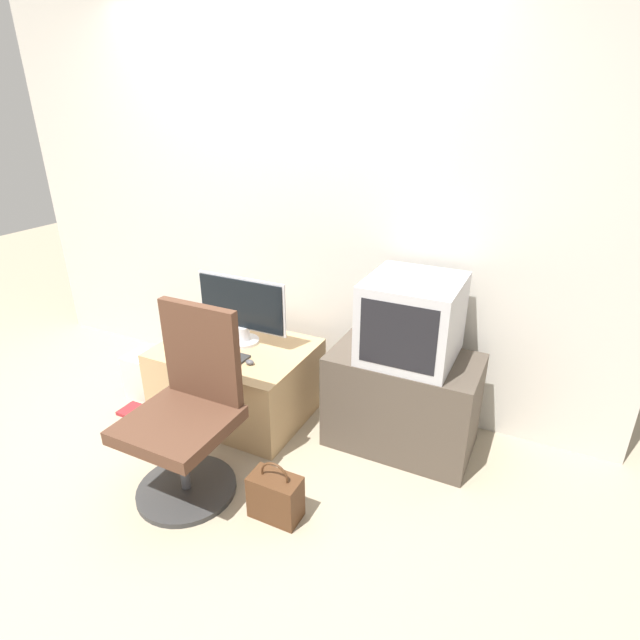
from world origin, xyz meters
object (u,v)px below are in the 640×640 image
office_chair (187,417)px  book (135,411)px  crt_tv (412,319)px  keyboard (225,355)px  mouse (250,362)px  main_monitor (242,309)px  cardboard_box_lower (146,376)px  handbag (275,496)px

office_chair → book: (-0.79, 0.35, -0.41)m
crt_tv → book: crt_tv is taller
keyboard → mouse: (0.19, -0.02, 0.01)m
mouse → crt_tv: (0.87, 0.31, 0.33)m
main_monitor → cardboard_box_lower: bearing=-162.6°
keyboard → handbag: (0.68, -0.56, -0.35)m
office_chair → book: 0.96m
mouse → keyboard: bearing=174.6°
cardboard_box_lower → book: cardboard_box_lower is taller
mouse → office_chair: (-0.02, -0.54, -0.06)m
keyboard → cardboard_box_lower: bearing=179.9°
office_chair → handbag: size_ratio=3.03×
handbag → book: size_ratio=1.77×
main_monitor → handbag: main_monitor is taller
main_monitor → keyboard: size_ratio=2.14×
keyboard → handbag: size_ratio=0.90×
office_chair → handbag: (0.51, -0.01, -0.30)m
mouse → cardboard_box_lower: bearing=178.8°
office_chair → cardboard_box_lower: (-0.86, 0.56, -0.27)m
mouse → crt_tv: size_ratio=0.10×
office_chair → cardboard_box_lower: office_chair is taller
cardboard_box_lower → handbag: handbag is taller
office_chair → crt_tv: bearing=43.5°
mouse → handbag: mouse is taller
crt_tv → handbag: (-0.38, -0.85, -0.69)m
crt_tv → office_chair: (-0.89, -0.85, -0.38)m
cardboard_box_lower → book: 0.27m
mouse → crt_tv: bearing=19.4°
main_monitor → cardboard_box_lower: 0.90m
mouse → book: (-0.81, -0.19, -0.47)m
crt_tv → office_chair: size_ratio=0.52×
main_monitor → office_chair: bearing=-77.2°
mouse → handbag: bearing=-48.3°
cardboard_box_lower → handbag: bearing=-22.4°
keyboard → book: 0.80m
keyboard → main_monitor: bearing=92.2°
keyboard → mouse: mouse is taller
office_chair → book: size_ratio=5.36×
mouse → handbag: 0.81m
handbag → book: bearing=164.8°
keyboard → office_chair: 0.58m
main_monitor → keyboard: 0.31m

